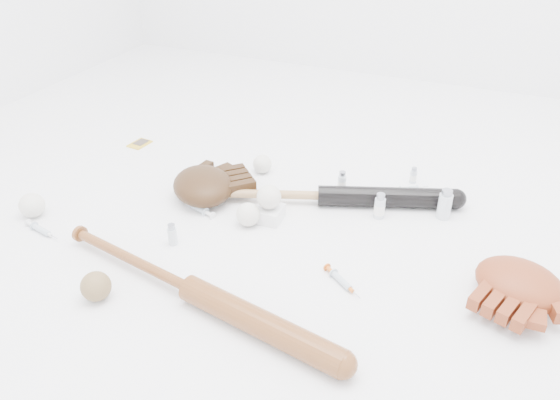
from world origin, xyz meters
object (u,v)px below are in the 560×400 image
at_px(bat_wood, 191,289).
at_px(pedestal, 269,214).
at_px(glove_dark, 203,185).
at_px(bat_dark, 321,196).

distance_m(bat_wood, pedestal, 0.41).
distance_m(bat_wood, glove_dark, 0.49).
relative_size(bat_dark, glove_dark, 3.31).
xyz_separation_m(bat_dark, bat_wood, (-0.15, -0.55, 0.00)).
bearing_deg(bat_wood, pedestal, 96.38).
height_order(bat_dark, glove_dark, glove_dark).
relative_size(glove_dark, pedestal, 3.40).
height_order(bat_wood, glove_dark, glove_dark).
relative_size(bat_wood, pedestal, 11.34).
bearing_deg(bat_wood, bat_dark, 85.81).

